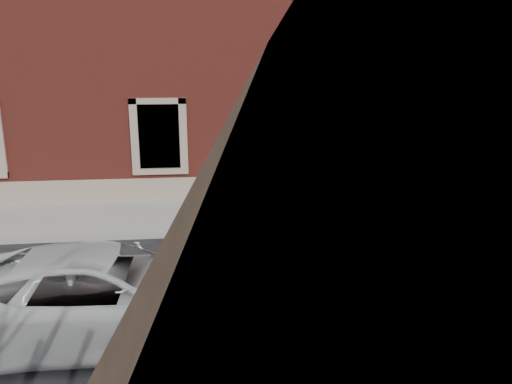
{
  "coord_description": "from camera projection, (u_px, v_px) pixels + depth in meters",
  "views": [
    {
      "loc": [
        -1.64,
        -13.72,
        4.84
      ],
      "look_at": [
        0.0,
        0.6,
        1.1
      ],
      "focal_mm": 35.0,
      "sensor_mm": 36.0,
      "label": 1
    }
  ],
  "objects": [
    {
      "name": "tree_grate",
      "position": [
        322.0,
        211.0,
        16.2
      ],
      "size": [
        1.34,
        1.34,
        0.03
      ],
      "primitive_type": "cube",
      "color": "#382312",
      "rests_on": "sidewalk_near"
    },
    {
      "name": "parking_meter",
      "position": [
        285.0,
        194.0,
        14.66
      ],
      "size": [
        0.13,
        0.1,
        1.38
      ],
      "rotation": [
        0.0,
        0.0,
        0.12
      ],
      "color": "#595B60",
      "rests_on": "sidewalk_near"
    },
    {
      "name": "sapling",
      "position": [
        324.0,
        133.0,
        15.56
      ],
      "size": [
        2.2,
        2.2,
        3.66
      ],
      "color": "#46352A",
      "rests_on": "sidewalk_near"
    },
    {
      "name": "man",
      "position": [
        261.0,
        182.0,
        16.01
      ],
      "size": [
        0.47,
        0.71,
        1.94
      ],
      "primitive_type": "imported",
      "rotation": [
        0.0,
        0.0,
        1.57
      ],
      "color": "black",
      "rests_on": "sidewalk_near"
    },
    {
      "name": "building_civic",
      "position": [
        237.0,
        83.0,
        21.03
      ],
      "size": [
        40.0,
        8.62,
        8.0
      ],
      "color": "maroon",
      "rests_on": "ground"
    },
    {
      "name": "curb_near",
      "position": [
        259.0,
        232.0,
        14.52
      ],
      "size": [
        40.0,
        0.12,
        0.15
      ],
      "primitive_type": "cube",
      "color": "#9E9E99",
      "rests_on": "ground"
    },
    {
      "name": "parking_stripes",
      "position": [
        269.0,
        262.0,
        12.47
      ],
      "size": [
        28.0,
        4.4,
        0.01
      ],
      "primitive_type": null,
      "color": "silver",
      "rests_on": "ground"
    },
    {
      "name": "white_truck",
      "position": [
        106.0,
        295.0,
        8.9
      ],
      "size": [
        6.0,
        2.81,
        1.66
      ],
      "primitive_type": "imported",
      "rotation": [
        0.0,
        0.0,
        1.56
      ],
      "color": "silver",
      "rests_on": "ground"
    },
    {
      "name": "sidewalk_near",
      "position": [
        252.0,
        214.0,
        16.25
      ],
      "size": [
        40.0,
        3.5,
        0.15
      ],
      "primitive_type": "cube",
      "color": "#A8A79E",
      "rests_on": "ground"
    },
    {
      "name": "ground",
      "position": [
        258.0,
        233.0,
        14.59
      ],
      "size": [
        120.0,
        120.0,
        0.0
      ],
      "primitive_type": "plane",
      "color": "#28282B",
      "rests_on": "ground"
    }
  ]
}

